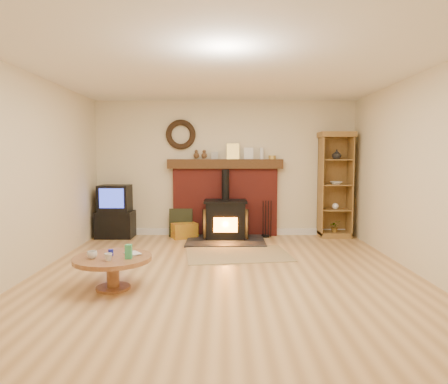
{
  "coord_description": "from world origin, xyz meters",
  "views": [
    {
      "loc": [
        -0.0,
        -5.0,
        1.52
      ],
      "look_at": [
        -0.02,
        1.0,
        0.99
      ],
      "focal_mm": 32.0,
      "sensor_mm": 36.0,
      "label": 1
    }
  ],
  "objects_px": {
    "wood_stove": "(225,221)",
    "tv_unit": "(115,212)",
    "coffee_table": "(113,263)",
    "curio_cabinet": "(335,185)"
  },
  "relations": [
    {
      "from": "tv_unit",
      "to": "curio_cabinet",
      "type": "relative_size",
      "value": 0.5
    },
    {
      "from": "tv_unit",
      "to": "curio_cabinet",
      "type": "height_order",
      "value": "curio_cabinet"
    },
    {
      "from": "wood_stove",
      "to": "tv_unit",
      "type": "relative_size",
      "value": 1.41
    },
    {
      "from": "tv_unit",
      "to": "curio_cabinet",
      "type": "xyz_separation_m",
      "value": [
        4.16,
        0.09,
        0.52
      ]
    },
    {
      "from": "curio_cabinet",
      "to": "coffee_table",
      "type": "distance_m",
      "value": 4.61
    },
    {
      "from": "tv_unit",
      "to": "curio_cabinet",
      "type": "distance_m",
      "value": 4.2
    },
    {
      "from": "coffee_table",
      "to": "wood_stove",
      "type": "bearing_deg",
      "value": 64.98
    },
    {
      "from": "wood_stove",
      "to": "tv_unit",
      "type": "bearing_deg",
      "value": 174.67
    },
    {
      "from": "wood_stove",
      "to": "coffee_table",
      "type": "relative_size",
      "value": 1.57
    },
    {
      "from": "wood_stove",
      "to": "coffee_table",
      "type": "xyz_separation_m",
      "value": [
        -1.3,
        -2.79,
        -0.04
      ]
    }
  ]
}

